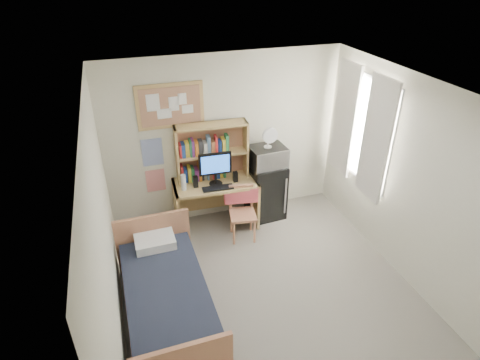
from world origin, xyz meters
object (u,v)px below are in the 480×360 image
object	(u,v)px
mini_fridge	(266,190)
microwave	(267,156)
speaker_right	(235,177)
speaker_left	(196,182)
bed	(167,302)
desk_fan	(268,138)
desk	(216,204)
desk_chair	(243,214)
bulletin_board	(170,106)
monitor	(215,169)

from	to	relation	value
mini_fridge	microwave	size ratio (longest dim) A/B	1.71
speaker_right	speaker_left	bearing A→B (deg)	180.00
bed	speaker_right	xyz separation A→B (m)	(1.32, 1.56, 0.60)
bed	desk_fan	bearing A→B (deg)	40.93
speaker_right	desk_fan	xyz separation A→B (m)	(0.54, 0.10, 0.51)
desk	desk_chair	size ratio (longest dim) A/B	1.50
bulletin_board	speaker_right	bearing A→B (deg)	-25.49
bed	bulletin_board	bearing A→B (deg)	74.85
monitor	speaker_left	world-z (taller)	monitor
mini_fridge	bed	xyz separation A→B (m)	(-1.86, -1.68, -0.20)
bed	microwave	size ratio (longest dim) A/B	3.49
speaker_right	microwave	world-z (taller)	microwave
speaker_left	speaker_right	size ratio (longest dim) A/B	1.05
desk	monitor	world-z (taller)	monitor
mini_fridge	desk_fan	size ratio (longest dim) A/B	3.08
bed	monitor	distance (m)	2.03
bed	speaker_left	xyz separation A→B (m)	(0.72, 1.59, 0.61)
speaker_right	desk_fan	size ratio (longest dim) A/B	0.54
mini_fridge	speaker_right	size ratio (longest dim) A/B	5.66
bulletin_board	bed	world-z (taller)	bulletin_board
bulletin_board	speaker_left	bearing A→B (deg)	-58.79
desk	microwave	xyz separation A→B (m)	(0.84, 0.02, 0.68)
speaker_left	desk_chair	bearing A→B (deg)	-30.12
bulletin_board	monitor	world-z (taller)	bulletin_board
desk	monitor	size ratio (longest dim) A/B	2.45
mini_fridge	monitor	bearing A→B (deg)	-176.29
bed	speaker_right	world-z (taller)	speaker_right
monitor	desk_fan	size ratio (longest dim) A/B	1.72
bulletin_board	mini_fridge	world-z (taller)	bulletin_board
bed	desk_fan	world-z (taller)	desk_fan
microwave	speaker_left	bearing A→B (deg)	-179.84
desk	speaker_right	world-z (taller)	speaker_right
bulletin_board	speaker_left	world-z (taller)	bulletin_board
desk_chair	desk_fan	xyz separation A→B (m)	(0.54, 0.46, 0.96)
desk_chair	speaker_left	world-z (taller)	speaker_left
bed	speaker_left	distance (m)	1.85
mini_fridge	desk_fan	xyz separation A→B (m)	(0.00, -0.02, 0.91)
speaker_right	desk_fan	distance (m)	0.75
speaker_left	microwave	world-z (taller)	microwave
bulletin_board	microwave	xyz separation A→B (m)	(1.36, -0.29, -0.85)
mini_fridge	bed	world-z (taller)	mini_fridge
monitor	speaker_left	distance (m)	0.34
monitor	mini_fridge	bearing A→B (deg)	9.79
desk	bed	world-z (taller)	desk
desk	microwave	size ratio (longest dim) A/B	2.33
bulletin_board	speaker_right	size ratio (longest dim) A/B	5.83
mini_fridge	speaker_left	size ratio (longest dim) A/B	5.37
bulletin_board	microwave	bearing A→B (deg)	-12.12
mini_fridge	speaker_left	xyz separation A→B (m)	(-1.14, -0.09, 0.41)
microwave	mini_fridge	bearing A→B (deg)	90.00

